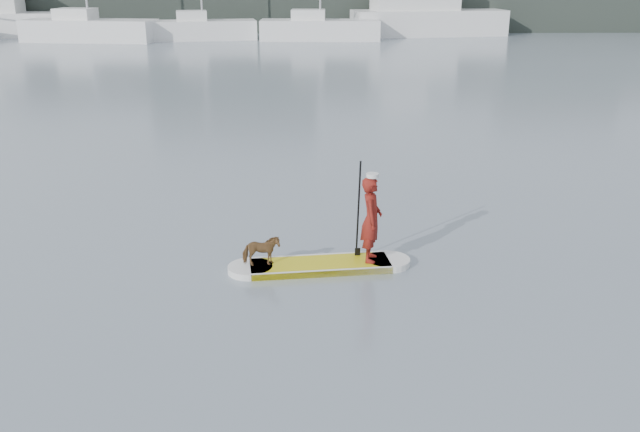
{
  "coord_description": "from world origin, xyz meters",
  "views": [
    {
      "loc": [
        -4.24,
        -8.34,
        5.15
      ],
      "look_at": [
        -3.95,
        3.41,
        1.0
      ],
      "focal_mm": 40.0,
      "sensor_mm": 36.0,
      "label": 1
    }
  ],
  "objects_px": {
    "dog": "(261,251)",
    "sailboat_d": "(319,27)",
    "motor_yacht_a": "(423,9)",
    "sailboat_c": "(202,28)",
    "paddleboard": "(320,265)",
    "sailboat_b": "(88,28)",
    "paddler": "(371,219)"
  },
  "relations": [
    {
      "from": "dog",
      "to": "sailboat_d",
      "type": "distance_m",
      "value": 41.44
    },
    {
      "from": "sailboat_b",
      "to": "motor_yacht_a",
      "type": "distance_m",
      "value": 24.73
    },
    {
      "from": "paddleboard",
      "to": "sailboat_c",
      "type": "height_order",
      "value": "sailboat_c"
    },
    {
      "from": "sailboat_d",
      "to": "motor_yacht_a",
      "type": "height_order",
      "value": "sailboat_d"
    },
    {
      "from": "sailboat_b",
      "to": "sailboat_d",
      "type": "bearing_deg",
      "value": 10.85
    },
    {
      "from": "sailboat_b",
      "to": "motor_yacht_a",
      "type": "xyz_separation_m",
      "value": [
        24.39,
        3.96,
        1.0
      ]
    },
    {
      "from": "dog",
      "to": "sailboat_d",
      "type": "relative_size",
      "value": 0.05
    },
    {
      "from": "sailboat_b",
      "to": "paddler",
      "type": "bearing_deg",
      "value": -59.4
    },
    {
      "from": "paddleboard",
      "to": "motor_yacht_a",
      "type": "bearing_deg",
      "value": 72.46
    },
    {
      "from": "dog",
      "to": "motor_yacht_a",
      "type": "height_order",
      "value": "motor_yacht_a"
    },
    {
      "from": "dog",
      "to": "sailboat_c",
      "type": "distance_m",
      "value": 42.35
    },
    {
      "from": "sailboat_b",
      "to": "sailboat_d",
      "type": "xyz_separation_m",
      "value": [
        16.4,
        0.63,
        -0.06
      ]
    },
    {
      "from": "sailboat_c",
      "to": "paddleboard",
      "type": "bearing_deg",
      "value": -88.73
    },
    {
      "from": "sailboat_b",
      "to": "sailboat_c",
      "type": "distance_m",
      "value": 7.96
    },
    {
      "from": "paddleboard",
      "to": "paddler",
      "type": "relative_size",
      "value": 2.12
    },
    {
      "from": "paddler",
      "to": "sailboat_d",
      "type": "relative_size",
      "value": 0.12
    },
    {
      "from": "dog",
      "to": "paddler",
      "type": "bearing_deg",
      "value": -91.82
    },
    {
      "from": "sailboat_b",
      "to": "sailboat_d",
      "type": "relative_size",
      "value": 1.1
    },
    {
      "from": "paddler",
      "to": "sailboat_b",
      "type": "xyz_separation_m",
      "value": [
        -16.34,
        40.54,
        0.07
      ]
    },
    {
      "from": "paddler",
      "to": "dog",
      "type": "bearing_deg",
      "value": 104.05
    },
    {
      "from": "sailboat_c",
      "to": "sailboat_b",
      "type": "bearing_deg",
      "value": 178.89
    },
    {
      "from": "dog",
      "to": "sailboat_b",
      "type": "xyz_separation_m",
      "value": [
        -14.39,
        40.76,
        0.57
      ]
    },
    {
      "from": "dog",
      "to": "sailboat_b",
      "type": "relative_size",
      "value": 0.05
    },
    {
      "from": "sailboat_b",
      "to": "sailboat_d",
      "type": "distance_m",
      "value": 16.41
    },
    {
      "from": "paddler",
      "to": "motor_yacht_a",
      "type": "height_order",
      "value": "motor_yacht_a"
    },
    {
      "from": "sailboat_b",
      "to": "sailboat_c",
      "type": "relative_size",
      "value": 1.26
    },
    {
      "from": "sailboat_d",
      "to": "motor_yacht_a",
      "type": "distance_m",
      "value": 8.72
    },
    {
      "from": "paddleboard",
      "to": "sailboat_c",
      "type": "bearing_deg",
      "value": 94.06
    },
    {
      "from": "sailboat_d",
      "to": "motor_yacht_a",
      "type": "bearing_deg",
      "value": 25.37
    },
    {
      "from": "paddler",
      "to": "sailboat_d",
      "type": "height_order",
      "value": "sailboat_d"
    },
    {
      "from": "paddleboard",
      "to": "motor_yacht_a",
      "type": "relative_size",
      "value": 0.27
    },
    {
      "from": "paddler",
      "to": "sailboat_b",
      "type": "relative_size",
      "value": 0.11
    }
  ]
}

